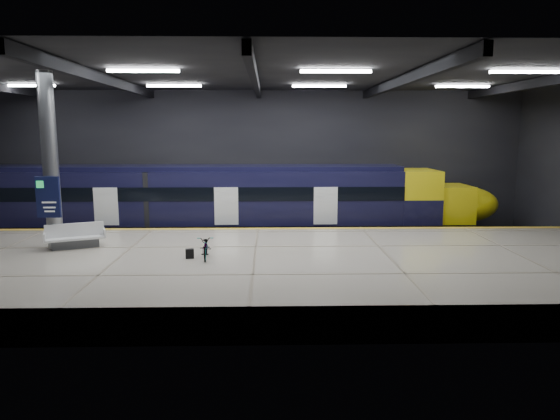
{
  "coord_description": "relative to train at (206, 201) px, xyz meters",
  "views": [
    {
      "loc": [
        0.53,
        -20.72,
        5.7
      ],
      "look_at": [
        1.04,
        1.5,
        2.2
      ],
      "focal_mm": 32.0,
      "sensor_mm": 36.0,
      "label": 1
    }
  ],
  "objects": [
    {
      "name": "ground",
      "position": [
        2.81,
        -5.5,
        -2.06
      ],
      "size": [
        30.0,
        30.0,
        0.0
      ],
      "primitive_type": "plane",
      "color": "black",
      "rests_on": "ground"
    },
    {
      "name": "room_shell",
      "position": [
        2.8,
        -5.49,
        3.66
      ],
      "size": [
        30.1,
        16.1,
        8.05
      ],
      "color": "black",
      "rests_on": "ground"
    },
    {
      "name": "platform",
      "position": [
        2.81,
        -8.0,
        -1.51
      ],
      "size": [
        30.0,
        11.0,
        1.1
      ],
      "primitive_type": "cube",
      "color": "beige",
      "rests_on": "ground"
    },
    {
      "name": "safety_strip",
      "position": [
        2.81,
        -2.75,
        -0.95
      ],
      "size": [
        30.0,
        0.4,
        0.01
      ],
      "primitive_type": "cube",
      "color": "gold",
      "rests_on": "platform"
    },
    {
      "name": "rails",
      "position": [
        2.81,
        0.0,
        -1.98
      ],
      "size": [
        30.0,
        1.52,
        0.16
      ],
      "color": "gray",
      "rests_on": "ground"
    },
    {
      "name": "train",
      "position": [
        0.0,
        0.0,
        0.0
      ],
      "size": [
        29.4,
        2.84,
        3.79
      ],
      "color": "black",
      "rests_on": "ground"
    },
    {
      "name": "bench",
      "position": [
        -4.41,
        -6.53,
        -0.61
      ],
      "size": [
        2.45,
        1.73,
        1.0
      ],
      "rotation": [
        0.0,
        0.0,
        0.39
      ],
      "color": "#595B60",
      "rests_on": "platform"
    },
    {
      "name": "bicycle",
      "position": [
        1.03,
        -8.34,
        -0.52
      ],
      "size": [
        0.72,
        1.7,
        0.87
      ],
      "primitive_type": "imported",
      "rotation": [
        0.0,
        0.0,
        0.08
      ],
      "color": "#99999E",
      "rests_on": "platform"
    },
    {
      "name": "pannier_bag",
      "position": [
        0.43,
        -8.34,
        -0.78
      ],
      "size": [
        0.33,
        0.24,
        0.35
      ],
      "primitive_type": "cube",
      "rotation": [
        0.0,
        0.0,
        0.23
      ],
      "color": "black",
      "rests_on": "platform"
    },
    {
      "name": "info_column",
      "position": [
        -5.19,
        -6.52,
        2.4
      ],
      "size": [
        0.9,
        0.78,
        6.9
      ],
      "color": "#9EA0A5",
      "rests_on": "platform"
    }
  ]
}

